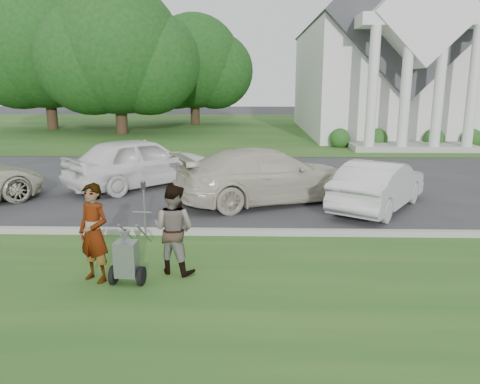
{
  "coord_description": "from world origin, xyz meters",
  "views": [
    {
      "loc": [
        0.79,
        -9.5,
        3.36
      ],
      "look_at": [
        0.54,
        0.0,
        1.14
      ],
      "focal_mm": 35.0,
      "sensor_mm": 36.0,
      "label": 1
    }
  ],
  "objects_px": {
    "tree_left": "(118,55)",
    "tree_far": "(46,50)",
    "car_d": "(379,185)",
    "person_right": "(174,230)",
    "car_c": "(268,175)",
    "car_b": "(140,162)",
    "church": "(376,43)",
    "tree_back": "(194,66)",
    "parking_meter_near": "(144,203)",
    "striping_cart": "(127,260)",
    "person_left": "(94,234)"
  },
  "relations": [
    {
      "from": "tree_left",
      "to": "tree_far",
      "type": "distance_m",
      "value": 6.73
    },
    {
      "from": "tree_left",
      "to": "car_d",
      "type": "bearing_deg",
      "value": -57.19
    },
    {
      "from": "person_right",
      "to": "car_c",
      "type": "xyz_separation_m",
      "value": [
        1.84,
        5.26,
        -0.04
      ]
    },
    {
      "from": "tree_far",
      "to": "car_b",
      "type": "bearing_deg",
      "value": -60.19
    },
    {
      "from": "church",
      "to": "car_b",
      "type": "distance_m",
      "value": 21.79
    },
    {
      "from": "tree_left",
      "to": "tree_back",
      "type": "xyz_separation_m",
      "value": [
        4.0,
        8.0,
        -0.38
      ]
    },
    {
      "from": "church",
      "to": "car_b",
      "type": "xyz_separation_m",
      "value": [
        -11.9,
        -17.52,
        -5.11
      ]
    },
    {
      "from": "car_d",
      "to": "parking_meter_near",
      "type": "bearing_deg",
      "value": 58.17
    },
    {
      "from": "car_c",
      "to": "car_d",
      "type": "bearing_deg",
      "value": -126.58
    },
    {
      "from": "striping_cart",
      "to": "car_d",
      "type": "bearing_deg",
      "value": 46.81
    },
    {
      "from": "tree_left",
      "to": "car_b",
      "type": "distance_m",
      "value": 17.69
    },
    {
      "from": "person_left",
      "to": "person_right",
      "type": "relative_size",
      "value": 1.06
    },
    {
      "from": "person_left",
      "to": "car_c",
      "type": "relative_size",
      "value": 0.32
    },
    {
      "from": "car_d",
      "to": "person_left",
      "type": "bearing_deg",
      "value": 72.23
    },
    {
      "from": "person_right",
      "to": "parking_meter_near",
      "type": "distance_m",
      "value": 2.11
    },
    {
      "from": "tree_far",
      "to": "parking_meter_near",
      "type": "bearing_deg",
      "value": -63.23
    },
    {
      "from": "church",
      "to": "parking_meter_near",
      "type": "height_order",
      "value": "church"
    },
    {
      "from": "striping_cart",
      "to": "tree_left",
      "type": "bearing_deg",
      "value": 109.75
    },
    {
      "from": "car_d",
      "to": "church",
      "type": "bearing_deg",
      "value": -70.06
    },
    {
      "from": "tree_left",
      "to": "car_b",
      "type": "bearing_deg",
      "value": -72.69
    },
    {
      "from": "tree_left",
      "to": "car_b",
      "type": "relative_size",
      "value": 2.18
    },
    {
      "from": "tree_far",
      "to": "parking_meter_near",
      "type": "xyz_separation_m",
      "value": [
        12.46,
        -24.7,
        -4.87
      ]
    },
    {
      "from": "person_left",
      "to": "parking_meter_near",
      "type": "xyz_separation_m",
      "value": [
        0.34,
        2.27,
        -0.04
      ]
    },
    {
      "from": "tree_far",
      "to": "person_left",
      "type": "bearing_deg",
      "value": -65.81
    },
    {
      "from": "car_c",
      "to": "person_left",
      "type": "bearing_deg",
      "value": 127.5
    },
    {
      "from": "tree_left",
      "to": "tree_back",
      "type": "bearing_deg",
      "value": 63.43
    },
    {
      "from": "church",
      "to": "parking_meter_near",
      "type": "xyz_separation_m",
      "value": [
        -10.55,
        -22.83,
        -5.12
      ]
    },
    {
      "from": "car_b",
      "to": "car_c",
      "type": "bearing_deg",
      "value": -159.38
    },
    {
      "from": "car_b",
      "to": "car_d",
      "type": "relative_size",
      "value": 1.21
    },
    {
      "from": "tree_far",
      "to": "person_left",
      "type": "relative_size",
      "value": 6.79
    },
    {
      "from": "person_right",
      "to": "car_d",
      "type": "bearing_deg",
      "value": -115.64
    },
    {
      "from": "car_b",
      "to": "car_c",
      "type": "distance_m",
      "value": 4.57
    },
    {
      "from": "car_c",
      "to": "parking_meter_near",
      "type": "bearing_deg",
      "value": 116.97
    },
    {
      "from": "tree_left",
      "to": "tree_far",
      "type": "bearing_deg",
      "value": 153.44
    },
    {
      "from": "tree_back",
      "to": "parking_meter_near",
      "type": "bearing_deg",
      "value": -85.27
    },
    {
      "from": "person_right",
      "to": "car_c",
      "type": "height_order",
      "value": "person_right"
    },
    {
      "from": "tree_far",
      "to": "person_right",
      "type": "bearing_deg",
      "value": -63.21
    },
    {
      "from": "church",
      "to": "car_c",
      "type": "relative_size",
      "value": 4.51
    },
    {
      "from": "striping_cart",
      "to": "tree_back",
      "type": "bearing_deg",
      "value": 99.03
    },
    {
      "from": "tree_left",
      "to": "person_right",
      "type": "relative_size",
      "value": 6.55
    },
    {
      "from": "person_left",
      "to": "car_c",
      "type": "distance_m",
      "value": 6.48
    },
    {
      "from": "church",
      "to": "tree_left",
      "type": "height_order",
      "value": "church"
    },
    {
      "from": "striping_cart",
      "to": "parking_meter_near",
      "type": "bearing_deg",
      "value": 99.89
    },
    {
      "from": "striping_cart",
      "to": "person_right",
      "type": "distance_m",
      "value": 0.97
    },
    {
      "from": "parking_meter_near",
      "to": "car_d",
      "type": "xyz_separation_m",
      "value": [
        5.79,
        2.69,
        -0.16
      ]
    },
    {
      "from": "church",
      "to": "person_right",
      "type": "xyz_separation_m",
      "value": [
        -9.6,
        -24.7,
        -5.13
      ]
    },
    {
      "from": "car_c",
      "to": "striping_cart",
      "type": "bearing_deg",
      "value": 132.7
    },
    {
      "from": "tree_far",
      "to": "tree_left",
      "type": "bearing_deg",
      "value": -26.56
    },
    {
      "from": "church",
      "to": "tree_left",
      "type": "relative_size",
      "value": 2.27
    },
    {
      "from": "car_b",
      "to": "car_c",
      "type": "xyz_separation_m",
      "value": [
        4.15,
        -1.92,
        -0.06
      ]
    }
  ]
}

